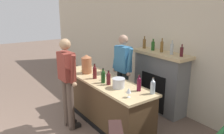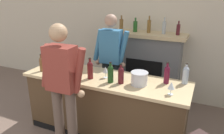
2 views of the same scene
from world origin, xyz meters
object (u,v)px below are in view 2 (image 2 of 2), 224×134
Objects in this scene: fireplace_stone at (146,66)px; wine_bottle_burgundy_dark at (42,64)px; person_bartender at (111,61)px; wine_bottle_port_short at (90,69)px; wine_bottle_merlot_tall at (186,74)px; copper_dispenser at (67,60)px; wine_glass_near_bucket at (105,70)px; person_customer at (63,90)px; wine_bottle_cabernet_heavy at (167,74)px; wine_glass_by_dispenser at (171,86)px; ice_bucket_steel at (139,78)px; wine_bottle_rose_blush at (110,73)px; wine_bottle_riesling_slim at (121,74)px.

wine_bottle_burgundy_dark is at bearing -129.68° from fireplace_stone.
fireplace_stone is 0.95× the size of person_bartender.
wine_bottle_merlot_tall is (1.27, 0.38, -0.01)m from wine_bottle_port_short.
wine_glass_near_bucket is (0.61, 0.07, -0.09)m from copper_dispenser.
person_customer is 5.96× the size of wine_bottle_cabernet_heavy.
fireplace_stone is at bearing 115.24° from wine_glass_by_dispenser.
ice_bucket_steel is at bearing -42.39° from person_bartender.
person_customer is 1.01× the size of person_bartender.
fireplace_stone is 0.94× the size of person_customer.
wine_bottle_port_short reaches higher than ice_bucket_steel.
wine_bottle_merlot_tall is at bearing 11.20° from copper_dispenser.
wine_bottle_burgundy_dark reaches higher than wine_glass_near_bucket.
wine_bottle_cabernet_heavy is (1.46, 0.23, -0.07)m from copper_dispenser.
person_bartender is at bearing 146.06° from wine_glass_by_dispenser.
wine_glass_by_dispenser is (1.17, -0.79, 0.07)m from person_bartender.
wine_bottle_rose_blush is 0.94× the size of wine_bottle_port_short.
ice_bucket_steel is 1.57m from wine_bottle_burgundy_dark.
person_customer is at bearing -102.81° from fireplace_stone.
person_customer is at bearing -129.89° from wine_bottle_riesling_slim.
wine_bottle_cabernet_heavy is at bearing 31.88° from ice_bucket_steel.
wine_bottle_burgundy_dark is (-1.17, -0.04, -0.01)m from wine_bottle_rose_blush.
wine_bottle_cabernet_heavy is at bearing -156.50° from wine_bottle_merlot_tall.
wine_bottle_rose_blush is at bearing -3.76° from copper_dispenser.
person_bartender is at bearing 43.13° from wine_bottle_burgundy_dark.
person_customer is 0.74m from wine_glass_near_bucket.
wine_glass_near_bucket is at bearing 139.26° from wine_bottle_rose_blush.
person_bartender is 5.70× the size of wine_bottle_port_short.
copper_dispenser is at bearing 176.24° from wine_bottle_rose_blush.
wine_bottle_merlot_tall is (0.23, 0.10, -0.00)m from wine_bottle_cabernet_heavy.
wine_bottle_rose_blush reaches higher than wine_bottle_burgundy_dark.
ice_bucket_steel reaches higher than wine_glass_near_bucket.
wine_bottle_rose_blush is 1.75× the size of wine_glass_by_dispenser.
ice_bucket_steel is 0.75× the size of wine_bottle_port_short.
copper_dispenser is 1.59m from wine_glass_by_dispenser.
wine_bottle_riesling_slim is at bearing -56.21° from person_bartender.
ice_bucket_steel is (1.14, 0.03, -0.12)m from copper_dispenser.
wine_bottle_rose_blush is 1.71× the size of wine_glass_near_bucket.
fireplace_stone is 6.13× the size of wine_bottle_burgundy_dark.
copper_dispenser is 1.42× the size of wine_bottle_rose_blush.
copper_dispenser is at bearing 178.56° from wine_bottle_riesling_slim.
wine_bottle_rose_blush reaches higher than wine_bottle_riesling_slim.
wine_glass_by_dispenser is (0.44, -0.12, 0.03)m from ice_bucket_steel.
person_customer is 6.52× the size of wine_bottle_burgundy_dark.
wine_glass_near_bucket is at bearing 176.30° from ice_bucket_steel.
ice_bucket_steel is 1.36× the size of wine_glass_near_bucket.
person_bartender reaches higher than wine_glass_by_dispenser.
wine_glass_by_dispenser is at bearing -15.68° from ice_bucket_steel.
wine_bottle_port_short is (-0.71, -0.08, 0.05)m from ice_bucket_steel.
wine_bottle_rose_blush is 0.83m from wine_glass_by_dispenser.
wine_glass_near_bucket is (0.19, 0.11, -0.02)m from wine_bottle_port_short.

